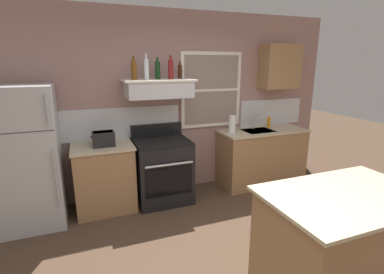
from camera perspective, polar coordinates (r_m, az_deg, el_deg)
The scene contains 17 objects.
back_wall at distance 4.36m, azimuth -3.89°, elevation 6.51°, with size 5.40×0.11×2.70m.
refrigerator at distance 3.96m, azimuth -29.70°, elevation -3.61°, with size 0.70×0.72×1.72m.
counter_left_of_stove at distance 4.10m, azimuth -16.97°, elevation -7.69°, with size 0.79×0.63×0.91m.
toaster at distance 3.89m, azimuth -17.22°, elevation -0.30°, with size 0.30×0.20×0.19m.
stove_range at distance 4.17m, azimuth -5.89°, elevation -6.55°, with size 0.76×0.69×1.09m.
range_hood_shelf at distance 4.00m, azimuth -6.69°, elevation 9.61°, with size 0.96×0.52×0.24m.
bottle_amber_wine at distance 3.91m, azimuth -11.48°, elevation 12.97°, with size 0.07×0.07×0.30m.
bottle_clear_tall at distance 3.90m, azimuth -9.06°, elevation 13.24°, with size 0.06×0.06×0.33m.
bottle_dark_green_wine at distance 4.01m, azimuth -6.86°, elevation 13.11°, with size 0.07×0.07×0.29m.
bottle_red_label_wine at distance 3.99m, azimuth -4.24°, elevation 13.31°, with size 0.07×0.07×0.32m.
bottle_brown_stout at distance 4.14m, azimuth -2.41°, elevation 12.92°, with size 0.06×0.06×0.24m.
counter_right_with_sink at distance 4.90m, azimuth 13.57°, elevation -3.74°, with size 1.43×0.63×0.91m.
sink_faucet at distance 4.77m, azimuth 12.37°, elevation 3.63°, with size 0.03×0.17×0.28m.
paper_towel_roll at distance 4.45m, azimuth 8.00°, elevation 2.54°, with size 0.11×0.11×0.27m, color white.
dish_soap_bottle at distance 4.94m, azimuth 15.02°, elevation 2.85°, with size 0.06×0.06×0.18m, color orange.
kitchen_island at distance 2.95m, azimuth 27.57°, elevation -17.99°, with size 1.40×0.90×0.91m.
upper_cabinet_right at distance 4.98m, azimuth 17.07°, elevation 13.25°, with size 0.64×0.32×0.70m.
Camera 1 is at (-1.25, -1.90, 1.97)m, focal length 26.81 mm.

